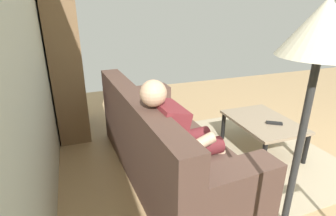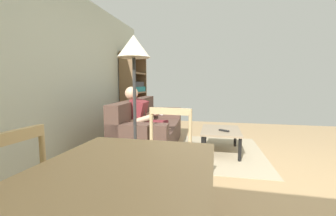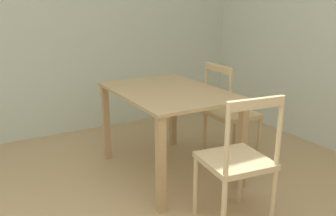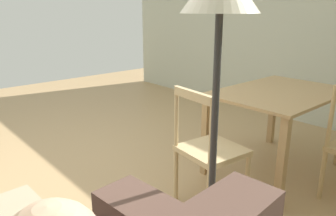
% 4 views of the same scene
% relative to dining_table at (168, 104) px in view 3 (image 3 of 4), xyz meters
% --- Properties ---
extents(wall_side, '(0.12, 5.74, 2.58)m').
position_rel_dining_table_xyz_m(wall_side, '(-1.55, -1.08, 0.65)').
color(wall_side, beige).
rests_on(wall_side, ground_plane).
extents(dining_table, '(1.20, 0.85, 0.76)m').
position_rel_dining_table_xyz_m(dining_table, '(0.00, 0.00, 0.00)').
color(dining_table, tan).
rests_on(dining_table, ground_plane).
extents(dining_chair_near_wall, '(0.44, 0.44, 0.93)m').
position_rel_dining_table_xyz_m(dining_chair_near_wall, '(-0.00, 0.69, -0.19)').
color(dining_chair_near_wall, tan).
rests_on(dining_chair_near_wall, ground_plane).
extents(dining_chair_facing_couch, '(0.47, 0.47, 0.94)m').
position_rel_dining_table_xyz_m(dining_chair_facing_couch, '(0.93, -0.00, -0.17)').
color(dining_chair_facing_couch, '#D1B27F').
rests_on(dining_chair_facing_couch, ground_plane).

